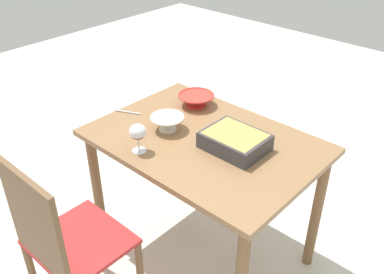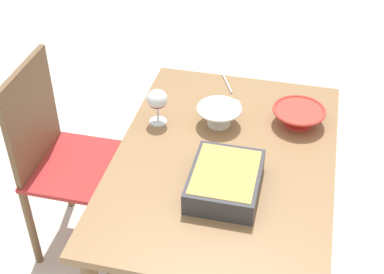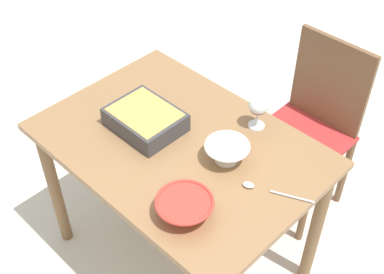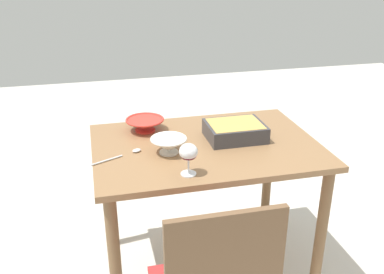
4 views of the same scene
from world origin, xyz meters
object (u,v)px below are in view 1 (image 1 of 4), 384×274
at_px(wine_glass, 138,133).
at_px(small_bowl, 196,99).
at_px(dining_table, 204,158).
at_px(mixing_bowl, 168,122).
at_px(chair, 63,242).
at_px(casserole_dish, 235,140).
at_px(serving_spoon, 145,114).

distance_m(wine_glass, small_bowl, 0.55).
xyz_separation_m(dining_table, small_bowl, (0.27, -0.24, 0.15)).
relative_size(mixing_bowl, small_bowl, 0.85).
relative_size(chair, casserole_dish, 3.23).
bearing_deg(dining_table, mixing_bowl, 16.59).
bearing_deg(chair, casserole_dish, -112.78).
bearing_deg(mixing_bowl, serving_spoon, -6.32).
relative_size(dining_table, mixing_bowl, 6.40).
bearing_deg(casserole_dish, chair, 67.22).
bearing_deg(casserole_dish, dining_table, 10.90).
bearing_deg(small_bowl, wine_glass, 102.09).
xyz_separation_m(dining_table, mixing_bowl, (0.20, 0.06, 0.16)).
distance_m(dining_table, chair, 0.79).
relative_size(dining_table, casserole_dish, 3.86).
xyz_separation_m(wine_glass, serving_spoon, (0.24, -0.26, -0.09)).
bearing_deg(mixing_bowl, wine_glass, 100.18).
distance_m(dining_table, mixing_bowl, 0.26).
relative_size(wine_glass, mixing_bowl, 0.83).
bearing_deg(small_bowl, mixing_bowl, 103.56).
distance_m(wine_glass, serving_spoon, 0.36).
bearing_deg(dining_table, chair, 77.53).
height_order(wine_glass, small_bowl, wine_glass).
distance_m(mixing_bowl, small_bowl, 0.31).
height_order(wine_glass, serving_spoon, wine_glass).
relative_size(chair, mixing_bowl, 5.36).
xyz_separation_m(chair, casserole_dish, (-0.33, -0.79, 0.31)).
distance_m(chair, mixing_bowl, 0.76).
xyz_separation_m(casserole_dish, small_bowl, (0.43, -0.21, -0.01)).
xyz_separation_m(wine_glass, small_bowl, (0.11, -0.53, -0.06)).
relative_size(small_bowl, serving_spoon, 0.83).
distance_m(chair, casserole_dish, 0.91).
relative_size(chair, serving_spoon, 3.81).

